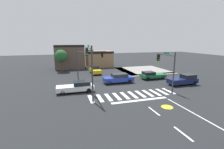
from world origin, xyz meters
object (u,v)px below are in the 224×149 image
traffic_signal_southwest (90,61)px  traffic_signal_northwest (89,58)px  car_green (152,75)px  car_blue (119,78)px  roadside_tree (61,56)px  traffic_signal_southeast (166,64)px  car_navy (184,80)px  car_white (77,87)px  car_yellow (95,70)px

traffic_signal_southwest → traffic_signal_northwest: traffic_signal_southwest is taller
car_green → car_blue: bearing=-172.6°
traffic_signal_southwest → roadside_tree: traffic_signal_southwest is taller
traffic_signal_southeast → car_green: 6.95m
car_blue → traffic_signal_northwest: bearing=132.7°
traffic_signal_northwest → car_blue: size_ratio=1.10×
car_navy → car_green: car_navy is taller
car_navy → roadside_tree: roadside_tree is taller
traffic_signal_southeast → car_white: bearing=77.9°
car_navy → car_yellow: car_navy is taller
traffic_signal_northwest → traffic_signal_southeast: bearing=-47.2°
car_yellow → car_white: bearing=-22.3°
car_yellow → car_blue: bearing=14.0°
car_blue → car_navy: car_navy is taller
traffic_signal_southwest → car_navy: size_ratio=1.37×
traffic_signal_southwest → roadside_tree: 18.11m
car_white → car_navy: size_ratio=1.06×
car_blue → car_yellow: car_yellow is taller
traffic_signal_southwest → roadside_tree: size_ratio=1.31×
traffic_signal_southeast → car_white: 12.27m
car_blue → car_navy: 9.96m
roadside_tree → car_navy: bearing=-42.7°
car_navy → roadside_tree: size_ratio=0.96×
car_blue → car_white: bearing=-157.7°
traffic_signal_southwest → traffic_signal_southeast: 10.29m
traffic_signal_southwest → car_green: traffic_signal_southwest is taller
car_navy → car_yellow: 16.76m
car_white → car_navy: bearing=176.0°
traffic_signal_southwest → traffic_signal_northwest: 9.65m
traffic_signal_southwest → car_white: size_ratio=1.29×
traffic_signal_southeast → car_blue: size_ratio=1.11×
traffic_signal_northwest → car_white: traffic_signal_northwest is taller
traffic_signal_northwest → traffic_signal_southeast: traffic_signal_southeast is taller
car_green → roadside_tree: 19.36m
car_blue → car_white: 7.29m
traffic_signal_southeast → car_blue: traffic_signal_southeast is taller
car_blue → roadside_tree: size_ratio=1.00×
car_yellow → roadside_tree: (-6.55, 4.06, 2.60)m
traffic_signal_southwest → car_green: (11.86, 6.06, -3.60)m
car_blue → roadside_tree: roadside_tree is taller
traffic_signal_southeast → car_yellow: size_ratio=1.21×
car_white → car_yellow: car_yellow is taller
car_white → traffic_signal_southwest: bearing=119.6°
traffic_signal_northwest → car_yellow: bearing=66.1°
traffic_signal_northwest → roadside_tree: traffic_signal_northwest is taller
traffic_signal_southwest → traffic_signal_southeast: size_ratio=1.18×
car_blue → car_yellow: size_ratio=1.10×
traffic_signal_southwest → car_yellow: traffic_signal_southwest is taller
car_white → traffic_signal_northwest: bearing=-111.4°
car_green → traffic_signal_southwest: bearing=-152.9°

